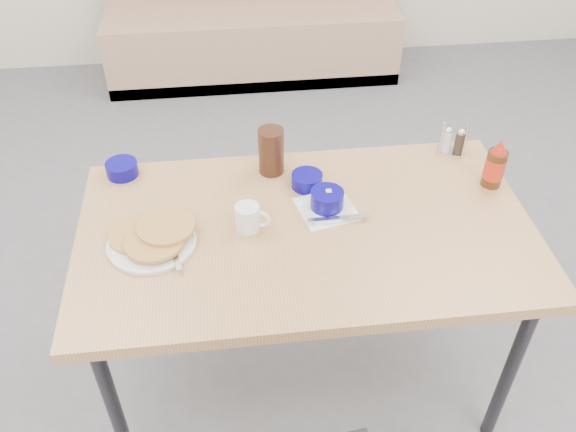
{
  "coord_description": "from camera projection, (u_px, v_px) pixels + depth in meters",
  "views": [
    {
      "loc": [
        -0.22,
        -1.13,
        2.0
      ],
      "look_at": [
        -0.06,
        0.24,
        0.82
      ],
      "focal_mm": 38.0,
      "sensor_mm": 36.0,
      "label": 1
    }
  ],
  "objects": [
    {
      "name": "grits_setting",
      "position": [
        327.0,
        202.0,
        1.91
      ],
      "size": [
        0.22,
        0.21,
        0.07
      ],
      "rotation": [
        0.0,
        0.0,
        0.23
      ],
      "color": "white",
      "rests_on": "dining_table"
    },
    {
      "name": "coffee_mug",
      "position": [
        249.0,
        217.0,
        1.84
      ],
      "size": [
        0.11,
        0.07,
        0.08
      ],
      "rotation": [
        0.0,
        0.0,
        -0.31
      ],
      "color": "white",
      "rests_on": "dining_table"
    },
    {
      "name": "syrup_bottle",
      "position": [
        495.0,
        166.0,
        1.98
      ],
      "size": [
        0.07,
        0.07,
        0.17
      ],
      "rotation": [
        0.0,
        0.0,
        0.04
      ],
      "color": "#47230F",
      "rests_on": "dining_table"
    },
    {
      "name": "amber_tumbler",
      "position": [
        271.0,
        151.0,
        2.04
      ],
      "size": [
        0.11,
        0.11,
        0.16
      ],
      "primitive_type": "cylinder",
      "rotation": [
        0.0,
        0.0,
        -0.27
      ],
      "color": "#361C11",
      "rests_on": "dining_table"
    },
    {
      "name": "condiment_caddy",
      "position": [
        453.0,
        142.0,
        2.15
      ],
      "size": [
        0.11,
        0.09,
        0.12
      ],
      "rotation": [
        0.0,
        0.0,
        -0.36
      ],
      "color": "silver",
      "rests_on": "dining_table"
    },
    {
      "name": "ground",
      "position": [
        312.0,
        431.0,
        2.18
      ],
      "size": [
        6.0,
        6.0,
        0.0
      ],
      "primitive_type": "plane",
      "color": "slate",
      "rests_on": "ground"
    },
    {
      "name": "butter_bowl",
      "position": [
        307.0,
        180.0,
        2.01
      ],
      "size": [
        0.1,
        0.1,
        0.05
      ],
      "rotation": [
        0.0,
        0.0,
        0.13
      ],
      "color": "#0B0578",
      "rests_on": "dining_table"
    },
    {
      "name": "pancake_plate",
      "position": [
        152.0,
        238.0,
        1.8
      ],
      "size": [
        0.26,
        0.27,
        0.05
      ],
      "rotation": [
        0.0,
        0.0,
        -0.09
      ],
      "color": "white",
      "rests_on": "dining_table"
    },
    {
      "name": "dining_table",
      "position": [
        306.0,
        242.0,
        1.91
      ],
      "size": [
        1.4,
        0.8,
        0.76
      ],
      "color": "tan",
      "rests_on": "ground"
    },
    {
      "name": "creamer_bowl",
      "position": [
        122.0,
        169.0,
        2.06
      ],
      "size": [
        0.11,
        0.11,
        0.05
      ],
      "rotation": [
        0.0,
        0.0,
        -0.42
      ],
      "color": "#0B0578",
      "rests_on": "dining_table"
    },
    {
      "name": "booth_bench",
      "position": [
        251.0,
        21.0,
        4.05
      ],
      "size": [
        1.9,
        0.56,
        1.22
      ],
      "color": "tan",
      "rests_on": "ground"
    }
  ]
}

